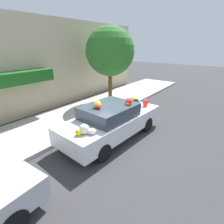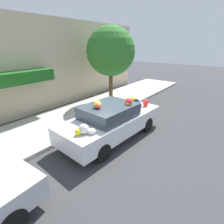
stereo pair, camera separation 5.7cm
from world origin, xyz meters
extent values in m
plane|color=#38383A|center=(0.00, 0.00, 0.00)|extent=(60.00, 60.00, 0.00)
cube|color=#B2ADA3|center=(0.00, 2.70, 0.07)|extent=(24.00, 3.20, 0.14)
cube|color=#C6B293|center=(0.00, 4.95, 2.51)|extent=(18.00, 0.30, 5.03)
cube|color=#195919|center=(-1.63, 4.35, 2.18)|extent=(3.92, 0.90, 0.55)
cylinder|color=brown|center=(3.52, 2.63, 1.18)|extent=(0.24, 0.24, 2.07)
sphere|color=#2D7228|center=(3.52, 2.63, 3.22)|extent=(2.89, 2.89, 2.89)
cylinder|color=#B2B2B7|center=(1.46, 1.68, 0.42)|extent=(0.20, 0.20, 0.55)
sphere|color=#B2B2B7|center=(1.46, 1.68, 0.75)|extent=(0.18, 0.18, 0.18)
cube|color=silver|center=(0.00, -0.14, 0.64)|extent=(4.69, 2.15, 0.66)
cube|color=#333D47|center=(-0.18, -0.13, 1.21)|extent=(2.17, 1.75, 0.48)
cylinder|color=black|center=(1.47, 0.60, 0.31)|extent=(0.64, 0.22, 0.63)
cylinder|color=black|center=(1.35, -1.08, 0.31)|extent=(0.64, 0.22, 0.63)
cylinder|color=black|center=(-1.35, 0.80, 0.31)|extent=(0.64, 0.22, 0.63)
cylinder|color=black|center=(-1.47, -0.88, 0.31)|extent=(0.64, 0.22, 0.63)
sphere|color=orange|center=(1.43, 0.19, 1.11)|extent=(0.33, 0.33, 0.29)
ellipsoid|color=white|center=(-1.63, -0.55, 1.06)|extent=(0.36, 0.39, 0.18)
sphere|color=yellow|center=(-1.94, -0.28, 1.08)|extent=(0.22, 0.22, 0.22)
ellipsoid|color=black|center=(1.45, -0.20, 1.10)|extent=(0.32, 0.34, 0.26)
ellipsoid|color=red|center=(0.37, -0.67, 1.57)|extent=(0.41, 0.40, 0.25)
ellipsoid|color=orange|center=(0.30, -0.71, 1.50)|extent=(0.24, 0.18, 0.10)
ellipsoid|color=white|center=(1.06, -0.42, 1.11)|extent=(0.41, 0.34, 0.29)
sphere|color=black|center=(1.20, -0.66, 1.10)|extent=(0.37, 0.37, 0.27)
ellipsoid|color=red|center=(1.83, -0.70, 1.13)|extent=(0.43, 0.29, 0.33)
sphere|color=blue|center=(1.72, -0.36, 1.08)|extent=(0.28, 0.28, 0.23)
sphere|color=yellow|center=(1.88, 0.01, 1.12)|extent=(0.42, 0.42, 0.31)
sphere|color=black|center=(1.37, 0.46, 1.08)|extent=(0.23, 0.23, 0.22)
sphere|color=yellow|center=(1.04, -0.72, 1.10)|extent=(0.30, 0.30, 0.27)
sphere|color=black|center=(1.72, -0.27, 1.11)|extent=(0.41, 0.41, 0.29)
sphere|color=red|center=(-0.74, -0.08, 1.54)|extent=(0.20, 0.20, 0.18)
sphere|color=yellow|center=(-0.67, 0.04, 1.59)|extent=(0.34, 0.34, 0.28)
sphere|color=white|center=(-1.76, -0.34, 1.13)|extent=(0.46, 0.46, 0.33)
sphere|color=red|center=(1.39, -0.59, 1.09)|extent=(0.33, 0.33, 0.25)
cylinder|color=black|center=(-4.42, -0.97, 0.30)|extent=(0.61, 0.21, 0.61)
camera|label=1|loc=(-5.19, -4.01, 3.65)|focal=28.00mm
camera|label=2|loc=(-5.15, -4.05, 3.65)|focal=28.00mm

